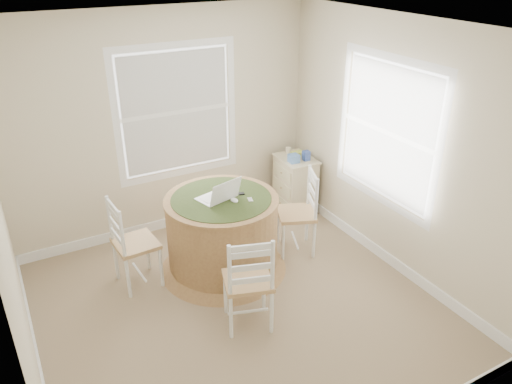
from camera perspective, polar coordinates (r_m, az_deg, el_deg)
room at (r=4.46m, az=-1.39°, el=1.88°), size 3.64×3.64×2.64m
round_table at (r=5.25m, az=-3.86°, el=-4.47°), size 1.35×1.35×0.85m
chair_left at (r=5.15m, az=-13.58°, el=-5.69°), size 0.43×0.44×0.95m
chair_near at (r=4.50m, az=-0.95°, el=-10.03°), size 0.52×0.51×0.95m
chair_right at (r=5.56m, az=4.61°, el=-2.43°), size 0.53×0.54×0.95m
laptop at (r=5.04m, az=-4.32°, el=-0.47°), size 0.44×0.41×0.26m
mouse at (r=5.00m, az=-2.49°, el=-0.95°), size 0.09×0.12×0.04m
phone at (r=5.02m, az=-0.67°, el=-0.92°), size 0.07×0.10×0.02m
keys at (r=5.13m, az=-1.68°, el=-0.24°), size 0.07×0.06×0.02m
corner_chest at (r=6.46m, az=4.47°, el=0.87°), size 0.45×0.58×0.74m
tissue_box at (r=6.17m, az=4.35°, el=3.87°), size 0.13×0.13×0.10m
box_yellow at (r=6.36m, az=4.76°, el=4.34°), size 0.16×0.11×0.06m
box_blue at (r=6.24m, az=5.71°, el=4.17°), size 0.08×0.08×0.12m
cup_cream at (r=6.41m, az=3.75°, el=4.70°), size 0.07×0.07×0.09m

